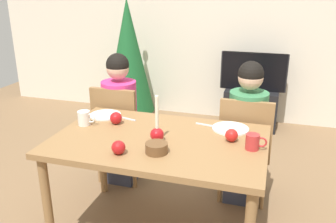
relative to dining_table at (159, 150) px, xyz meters
name	(u,v)px	position (x,y,z in m)	size (l,w,h in m)	color
back_wall	(223,18)	(0.00, 2.60, 0.63)	(6.40, 0.10, 2.60)	beige
dining_table	(159,150)	(0.00, 0.00, 0.00)	(1.40, 0.90, 0.75)	olive
chair_left	(119,129)	(-0.57, 0.61, -0.15)	(0.40, 0.40, 0.90)	olive
chair_right	(245,144)	(0.52, 0.61, -0.15)	(0.40, 0.40, 0.90)	olive
person_left_child	(120,121)	(-0.57, 0.64, -0.10)	(0.30, 0.30, 1.17)	#33384C
person_right_child	(246,135)	(0.52, 0.64, -0.10)	(0.30, 0.30, 1.17)	#33384C
tv_stand	(251,108)	(0.45, 2.30, -0.43)	(0.64, 0.40, 0.48)	black
tv	(254,72)	(0.45, 2.30, 0.04)	(0.79, 0.05, 0.46)	black
christmas_tree	(128,56)	(-1.09, 2.08, 0.18)	(0.64, 0.64, 1.64)	brown
candle_centerpiece	(157,132)	(0.00, -0.04, 0.15)	(0.09, 0.09, 0.31)	red
plate_left	(105,115)	(-0.53, 0.29, 0.09)	(0.24, 0.24, 0.01)	silver
plate_right	(230,128)	(0.43, 0.29, 0.09)	(0.26, 0.26, 0.01)	white
mug_left	(84,118)	(-0.59, 0.07, 0.14)	(0.14, 0.09, 0.10)	silver
mug_right	(253,142)	(0.60, 0.01, 0.13)	(0.13, 0.09, 0.10)	#B72D2D
fork_left	(126,118)	(-0.35, 0.27, 0.09)	(0.18, 0.01, 0.01)	silver
fork_right	(208,125)	(0.26, 0.31, 0.09)	(0.18, 0.01, 0.01)	silver
bowl_walnuts	(157,148)	(0.05, -0.21, 0.11)	(0.14, 0.14, 0.06)	brown
apple_near_candle	(118,147)	(-0.16, -0.29, 0.13)	(0.09, 0.09, 0.09)	#AF1619
apple_by_left_plate	(232,135)	(0.46, 0.09, 0.13)	(0.08, 0.08, 0.08)	red
apple_by_right_mug	(116,118)	(-0.38, 0.16, 0.13)	(0.09, 0.09, 0.09)	#AC1417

